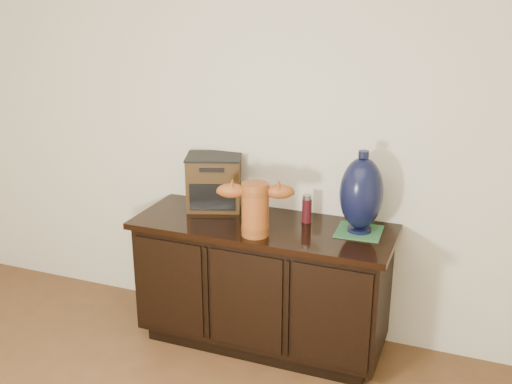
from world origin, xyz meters
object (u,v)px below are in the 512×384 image
at_px(terracotta_vessel, 255,206).
at_px(tv_radio, 214,182).
at_px(sideboard, 262,283).
at_px(spray_can, 307,209).
at_px(lamp_base, 361,194).

xyz_separation_m(terracotta_vessel, tv_radio, (-0.38, 0.31, -0.00)).
bearing_deg(tv_radio, terracotta_vessel, -58.60).
relative_size(sideboard, spray_can, 9.17).
relative_size(lamp_base, spray_can, 2.79).
bearing_deg(sideboard, spray_can, 28.58).
xyz_separation_m(sideboard, spray_can, (0.22, 0.12, 0.45)).
bearing_deg(terracotta_vessel, spray_can, 36.36).
xyz_separation_m(sideboard, tv_radio, (-0.36, 0.15, 0.53)).
bearing_deg(spray_can, sideboard, -151.42).
bearing_deg(spray_can, tv_radio, 176.85).
height_order(sideboard, tv_radio, tv_radio).
height_order(terracotta_vessel, spray_can, terracotta_vessel).
relative_size(sideboard, tv_radio, 3.79).
height_order(terracotta_vessel, tv_radio, tv_radio).
height_order(tv_radio, lamp_base, lamp_base).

